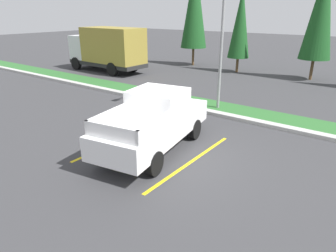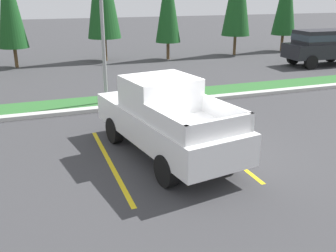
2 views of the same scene
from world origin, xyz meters
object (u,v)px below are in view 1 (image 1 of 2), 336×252
(pickup_truck_main, at_px, (155,121))
(cypress_tree_leftmost, at_px, (195,5))
(street_light, at_px, (221,30))
(cargo_truck_distant, at_px, (107,48))
(cypress_tree_left_inner, at_px, (241,23))
(cypress_tree_center, at_px, (322,8))

(pickup_truck_main, distance_m, cypress_tree_leftmost, 18.41)
(pickup_truck_main, relative_size, cypress_tree_leftmost, 0.63)
(cypress_tree_leftmost, bearing_deg, pickup_truck_main, -61.86)
(pickup_truck_main, height_order, street_light, street_light)
(pickup_truck_main, distance_m, cargo_truck_distant, 15.46)
(cypress_tree_leftmost, bearing_deg, cypress_tree_left_inner, -8.91)
(cypress_tree_left_inner, relative_size, cypress_tree_center, 0.79)
(cypress_tree_leftmost, distance_m, cypress_tree_center, 10.00)
(cargo_truck_distant, bearing_deg, street_light, -18.12)
(street_light, bearing_deg, cypress_tree_leftmost, 127.42)
(cargo_truck_distant, relative_size, cypress_tree_center, 0.85)
(cypress_tree_left_inner, xyz_separation_m, cypress_tree_center, (5.40, 0.50, 0.99))
(street_light, distance_m, cypress_tree_leftmost, 13.21)
(pickup_truck_main, height_order, cypress_tree_left_inner, cypress_tree_left_inner)
(cargo_truck_distant, bearing_deg, cypress_tree_center, 24.61)
(street_light, bearing_deg, pickup_truck_main, -84.87)
(pickup_truck_main, relative_size, cypress_tree_center, 0.68)
(pickup_truck_main, xyz_separation_m, cypress_tree_left_inner, (-3.88, 15.12, 2.71))
(street_light, xyz_separation_m, cypress_tree_center, (2.01, 10.22, 0.95))
(cargo_truck_distant, relative_size, cypress_tree_left_inner, 1.08)
(cargo_truck_distant, height_order, cypress_tree_center, cypress_tree_center)
(pickup_truck_main, relative_size, street_light, 0.84)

